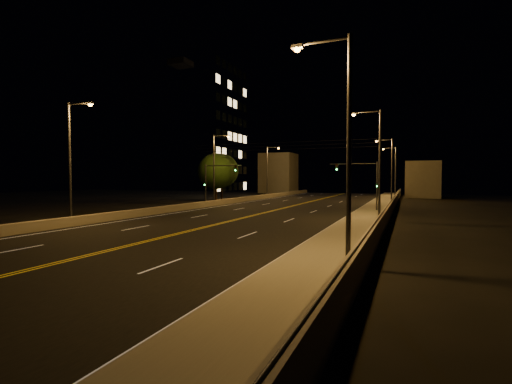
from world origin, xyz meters
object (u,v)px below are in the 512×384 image
at_px(streetlight_0, 342,135).
at_px(streetlight_2, 390,166).
at_px(traffic_signal_right, 367,180).
at_px(building_tower, 181,131).
at_px(streetlight_1, 377,157).
at_px(streetlight_6, 269,168).
at_px(streetlight_5, 216,165).
at_px(tree_1, 222,171).
at_px(streetlight_3, 394,169).
at_px(traffic_signal_left, 213,180).
at_px(tree_0, 216,171).
at_px(streetlight_4, 72,155).

height_order(streetlight_0, streetlight_2, same).
relative_size(traffic_signal_right, building_tower, 0.19).
relative_size(streetlight_0, streetlight_1, 1.00).
bearing_deg(streetlight_6, streetlight_5, -90.00).
bearing_deg(tree_1, streetlight_1, -41.06).
height_order(streetlight_0, streetlight_1, same).
bearing_deg(streetlight_2, streetlight_0, -90.00).
distance_m(traffic_signal_right, tree_1, 30.12).
distance_m(streetlight_3, tree_1, 32.45).
height_order(traffic_signal_left, building_tower, building_tower).
xyz_separation_m(traffic_signal_left, tree_1, (-7.01, 15.70, 1.47)).
relative_size(traffic_signal_left, tree_1, 0.69).
bearing_deg(traffic_signal_left, tree_1, 114.07).
xyz_separation_m(streetlight_3, traffic_signal_right, (-1.61, -33.29, -1.96)).
distance_m(streetlight_0, building_tower, 66.68).
xyz_separation_m(streetlight_3, tree_0, (-24.93, -23.90, -0.72)).
distance_m(streetlight_1, tree_0, 30.43).
distance_m(streetlight_4, traffic_signal_left, 20.18).
xyz_separation_m(streetlight_6, traffic_signal_left, (1.21, -23.32, -1.96)).
relative_size(streetlight_3, streetlight_5, 1.00).
bearing_deg(streetlight_0, streetlight_6, 113.64).
bearing_deg(streetlight_1, tree_1, 138.94).
xyz_separation_m(streetlight_0, streetlight_3, (0.00, 58.99, 0.00)).
height_order(traffic_signal_right, tree_0, tree_0).
relative_size(streetlight_5, tree_1, 1.20).
bearing_deg(streetlight_5, streetlight_4, -90.00).
distance_m(streetlight_0, tree_0, 43.05).
bearing_deg(streetlight_4, streetlight_5, 90.00).
bearing_deg(streetlight_6, traffic_signal_left, -87.04).
xyz_separation_m(streetlight_3, traffic_signal_left, (-20.25, -33.29, -1.96)).
distance_m(streetlight_2, streetlight_4, 42.76).
xyz_separation_m(streetlight_0, streetlight_5, (-21.46, 28.62, 0.00)).
bearing_deg(building_tower, streetlight_1, -38.67).
bearing_deg(building_tower, traffic_signal_left, -49.64).
height_order(streetlight_3, traffic_signal_right, streetlight_3).
bearing_deg(traffic_signal_right, streetlight_5, 171.62).
bearing_deg(traffic_signal_left, streetlight_3, 58.68).
relative_size(streetlight_2, streetlight_4, 1.00).
height_order(building_tower, tree_1, building_tower).
distance_m(streetlight_6, tree_1, 9.59).
bearing_deg(streetlight_3, streetlight_6, -155.08).
xyz_separation_m(streetlight_6, traffic_signal_right, (19.85, -23.32, -1.96)).
xyz_separation_m(streetlight_2, streetlight_3, (0.00, 16.36, 0.00)).
height_order(traffic_signal_right, building_tower, building_tower).
height_order(streetlight_0, traffic_signal_left, streetlight_0).
height_order(streetlight_4, streetlight_5, same).
distance_m(streetlight_1, streetlight_6, 38.01).
height_order(streetlight_0, building_tower, building_tower).
distance_m(tree_0, tree_1, 6.73).
bearing_deg(building_tower, streetlight_4, -65.81).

